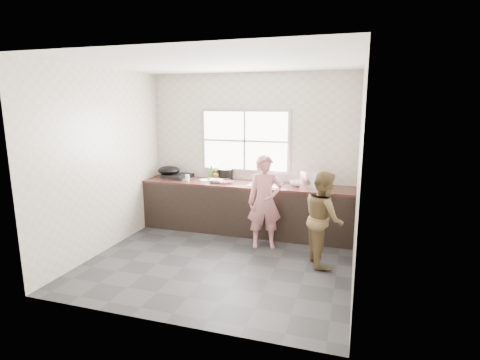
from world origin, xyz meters
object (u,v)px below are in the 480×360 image
(black_pot, at_px, (225,174))
(bottle_green, at_px, (212,171))
(woman, at_px, (265,205))
(bottle_brown_tall, at_px, (216,174))
(bowl_mince, at_px, (216,181))
(bowl_crabs, at_px, (298,184))
(pot_lid_left, at_px, (179,179))
(pot_lid_right, at_px, (189,177))
(glass_jar, at_px, (187,178))
(bowl_held, at_px, (264,185))
(bottle_brown_short, at_px, (216,175))
(plate_food, at_px, (206,180))
(dish_rack, at_px, (315,180))
(person_side, at_px, (324,218))
(burner, at_px, (177,176))
(wok, at_px, (169,170))

(black_pot, height_order, bottle_green, bottle_green)
(woman, bearing_deg, bottle_brown_tall, 124.57)
(bowl_mince, distance_m, bowl_crabs, 1.38)
(pot_lid_left, bearing_deg, pot_lid_right, 70.47)
(woman, bearing_deg, glass_jar, 143.49)
(pot_lid_left, bearing_deg, bowl_held, -6.93)
(woman, distance_m, glass_jar, 1.60)
(bottle_green, bearing_deg, woman, -33.89)
(bottle_green, xyz_separation_m, bottle_brown_tall, (0.09, 0.00, -0.05))
(bottle_brown_short, relative_size, glass_jar, 1.49)
(bowl_mince, xyz_separation_m, pot_lid_right, (-0.65, 0.30, -0.02))
(bottle_brown_short, bearing_deg, plate_food, -140.05)
(woman, xyz_separation_m, bottle_brown_tall, (-1.08, 0.79, 0.28))
(bowl_held, relative_size, dish_rack, 0.54)
(dish_rack, height_order, pot_lid_right, dish_rack)
(woman, height_order, pot_lid_right, woman)
(person_side, distance_m, pot_lid_left, 2.78)
(woman, bearing_deg, person_side, -41.01)
(bowl_held, height_order, bottle_brown_short, bottle_brown_short)
(pot_lid_left, bearing_deg, woman, -17.74)
(burner, bearing_deg, black_pot, 8.28)
(bottle_green, bearing_deg, pot_lid_left, -154.93)
(woman, bearing_deg, burner, 140.39)
(pot_lid_left, relative_size, pot_lid_right, 0.95)
(woman, bearing_deg, bottle_brown_short, 127.21)
(plate_food, bearing_deg, pot_lid_left, -176.65)
(glass_jar, bearing_deg, person_side, -18.89)
(bottle_brown_tall, xyz_separation_m, pot_lid_right, (-0.54, -0.02, -0.08))
(black_pot, bearing_deg, bottle_brown_short, -145.47)
(bowl_crabs, relative_size, plate_food, 0.99)
(bowl_mince, distance_m, bowl_held, 0.87)
(black_pot, distance_m, wok, 1.04)
(glass_jar, height_order, pot_lid_left, glass_jar)
(bowl_mince, height_order, bowl_crabs, bowl_crabs)
(bowl_crabs, height_order, bottle_green, bottle_green)
(bowl_mince, relative_size, wok, 0.57)
(bowl_crabs, height_order, pot_lid_left, bowl_crabs)
(person_side, height_order, wok, person_side)
(dish_rack, bearing_deg, pot_lid_left, -160.82)
(bowl_crabs, distance_m, bottle_brown_tall, 1.50)
(bottle_brown_tall, bearing_deg, bowl_held, -24.14)
(woman, height_order, glass_jar, woman)
(bottle_brown_short, bearing_deg, glass_jar, -152.95)
(bottle_brown_short, xyz_separation_m, wok, (-0.89, -0.07, 0.06))
(bowl_crabs, bearing_deg, glass_jar, -175.22)
(burner, xyz_separation_m, pot_lid_right, (0.17, 0.11, -0.03))
(bowl_held, height_order, pot_lid_left, bowl_held)
(pot_lid_left, bearing_deg, bottle_brown_tall, 21.70)
(black_pot, bearing_deg, burner, -171.72)
(bowl_held, bearing_deg, wok, 171.36)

